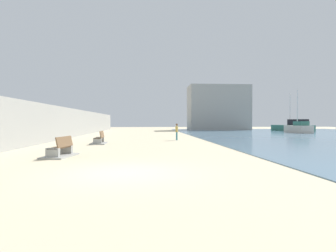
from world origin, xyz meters
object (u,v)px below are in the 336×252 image
at_px(bench_far, 99,141).
at_px(boat_mid_bay, 299,128).
at_px(person_walking, 177,131).
at_px(boat_distant, 293,127).
at_px(bench_near, 60,152).

relative_size(bench_far, boat_mid_bay, 0.32).
xyz_separation_m(person_walking, boat_distant, (22.52, 21.03, -0.05)).
height_order(bench_far, boat_mid_bay, boat_mid_bay).
distance_m(bench_far, boat_distant, 37.86).
distance_m(person_walking, boat_distant, 30.82).
xyz_separation_m(person_walking, boat_mid_bay, (19.57, 14.17, -0.14)).
distance_m(bench_near, bench_far, 7.73).
bearing_deg(person_walking, boat_mid_bay, 35.90).
bearing_deg(boat_mid_bay, bench_far, -145.68).
height_order(bench_near, boat_mid_bay, boat_mid_bay).
height_order(bench_near, boat_distant, boat_distant).
xyz_separation_m(bench_near, boat_mid_bay, (26.37, 25.38, 0.50)).
height_order(bench_far, boat_distant, boat_distant).
distance_m(bench_near, boat_distant, 43.59).
distance_m(boat_mid_bay, boat_distant, 7.47).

